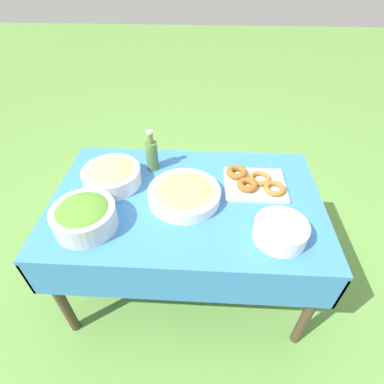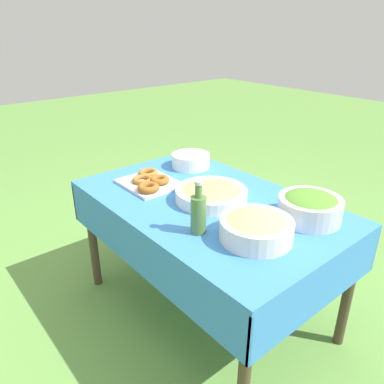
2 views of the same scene
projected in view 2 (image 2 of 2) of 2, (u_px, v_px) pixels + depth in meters
ground_plane at (206, 309)px, 2.18m from camera, size 14.00×14.00×0.00m
picnic_table at (208, 217)px, 1.92m from camera, size 1.36×0.86×0.70m
salad_bowl at (310, 206)px, 1.67m from camera, size 0.28×0.28×0.13m
pasta_bowl at (256, 227)px, 1.53m from camera, size 0.30×0.30×0.11m
donut_platter at (150, 182)px, 2.05m from camera, size 0.33×0.28×0.05m
plate_stack at (191, 160)px, 2.30m from camera, size 0.23×0.23×0.08m
olive_oil_bottle at (198, 213)px, 1.56m from camera, size 0.07×0.07×0.24m
bread_bowl at (211, 193)px, 1.87m from camera, size 0.36×0.36×0.08m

